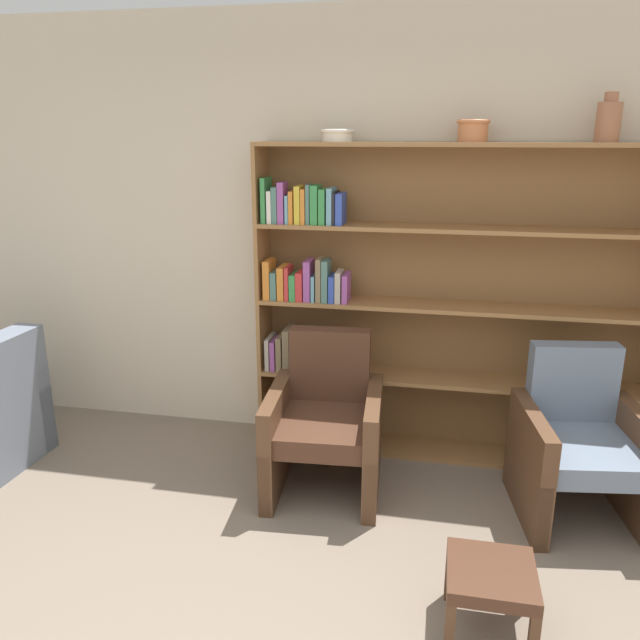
{
  "coord_description": "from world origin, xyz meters",
  "views": [
    {
      "loc": [
        0.48,
        -1.52,
        2.02
      ],
      "look_at": [
        -0.21,
        1.95,
        0.95
      ],
      "focal_mm": 35.0,
      "sensor_mm": 36.0,
      "label": 1
    }
  ],
  "objects_px": {
    "vase_tall": "(609,121)",
    "armchair_cushioned": "(580,446)",
    "footstool": "(491,580)",
    "bookshelf": "(415,310)",
    "armchair_leather": "(325,423)",
    "bowl_slate": "(337,134)",
    "bowl_terracotta": "(473,129)"
  },
  "relations": [
    {
      "from": "armchair_cushioned",
      "to": "footstool",
      "type": "height_order",
      "value": "armchair_cushioned"
    },
    {
      "from": "bowl_terracotta",
      "to": "footstool",
      "type": "distance_m",
      "value": 2.35
    },
    {
      "from": "bowl_slate",
      "to": "bowl_terracotta",
      "type": "relative_size",
      "value": 1.06
    },
    {
      "from": "vase_tall",
      "to": "armchair_cushioned",
      "type": "distance_m",
      "value": 1.76
    },
    {
      "from": "bowl_slate",
      "to": "armchair_cushioned",
      "type": "relative_size",
      "value": 0.22
    },
    {
      "from": "bookshelf",
      "to": "footstool",
      "type": "xyz_separation_m",
      "value": [
        0.42,
        -1.54,
        -0.71
      ]
    },
    {
      "from": "bowl_slate",
      "to": "armchair_leather",
      "type": "distance_m",
      "value": 1.7
    },
    {
      "from": "bowl_terracotta",
      "to": "armchair_leather",
      "type": "distance_m",
      "value": 1.88
    },
    {
      "from": "bowl_slate",
      "to": "vase_tall",
      "type": "distance_m",
      "value": 1.49
    },
    {
      "from": "vase_tall",
      "to": "footstool",
      "type": "height_order",
      "value": "vase_tall"
    },
    {
      "from": "armchair_leather",
      "to": "armchair_cushioned",
      "type": "distance_m",
      "value": 1.4
    },
    {
      "from": "bookshelf",
      "to": "footstool",
      "type": "distance_m",
      "value": 1.75
    },
    {
      "from": "bowl_slate",
      "to": "bowl_terracotta",
      "type": "height_order",
      "value": "bowl_terracotta"
    },
    {
      "from": "armchair_leather",
      "to": "footstool",
      "type": "distance_m",
      "value": 1.34
    },
    {
      "from": "vase_tall",
      "to": "footstool",
      "type": "xyz_separation_m",
      "value": [
        -0.57,
        -1.52,
        -1.83
      ]
    },
    {
      "from": "vase_tall",
      "to": "armchair_cushioned",
      "type": "relative_size",
      "value": 0.29
    },
    {
      "from": "vase_tall",
      "to": "bowl_terracotta",
      "type": "bearing_deg",
      "value": -180.0
    },
    {
      "from": "armchair_cushioned",
      "to": "footstool",
      "type": "relative_size",
      "value": 2.5
    },
    {
      "from": "armchair_leather",
      "to": "footstool",
      "type": "relative_size",
      "value": 2.5
    },
    {
      "from": "bowl_terracotta",
      "to": "vase_tall",
      "type": "xyz_separation_m",
      "value": [
        0.71,
        0.0,
        0.04
      ]
    },
    {
      "from": "bookshelf",
      "to": "bowl_terracotta",
      "type": "relative_size",
      "value": 12.95
    },
    {
      "from": "armchair_leather",
      "to": "footstool",
      "type": "bearing_deg",
      "value": 127.69
    },
    {
      "from": "armchair_cushioned",
      "to": "armchair_leather",
      "type": "bearing_deg",
      "value": -8.07
    },
    {
      "from": "armchair_cushioned",
      "to": "footstool",
      "type": "bearing_deg",
      "value": 54.64
    },
    {
      "from": "bookshelf",
      "to": "armchair_cushioned",
      "type": "relative_size",
      "value": 2.73
    },
    {
      "from": "bookshelf",
      "to": "bowl_slate",
      "type": "height_order",
      "value": "bowl_slate"
    },
    {
      "from": "bookshelf",
      "to": "vase_tall",
      "type": "bearing_deg",
      "value": -1.28
    },
    {
      "from": "bowl_slate",
      "to": "armchair_leather",
      "type": "height_order",
      "value": "bowl_slate"
    },
    {
      "from": "bookshelf",
      "to": "footstool",
      "type": "relative_size",
      "value": 6.83
    },
    {
      "from": "bowl_terracotta",
      "to": "armchair_leather",
      "type": "height_order",
      "value": "bowl_terracotta"
    },
    {
      "from": "armchair_cushioned",
      "to": "bookshelf",
      "type": "bearing_deg",
      "value": -38.21
    },
    {
      "from": "bowl_terracotta",
      "to": "armchair_cushioned",
      "type": "height_order",
      "value": "bowl_terracotta"
    }
  ]
}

